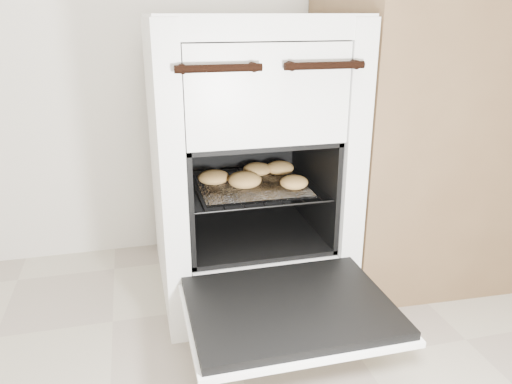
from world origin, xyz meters
TOP-DOWN VIEW (x-y plane):
  - stove at (0.12, 1.18)m, footprint 0.58×0.64m
  - oven_door at (0.12, 0.69)m, footprint 0.52×0.41m
  - oven_rack at (0.12, 1.11)m, footprint 0.42×0.41m
  - foil_sheet at (0.12, 1.09)m, footprint 0.33×0.29m
  - baked_rolls at (0.14, 1.12)m, footprint 0.35×0.27m
  - counter at (0.93, 1.20)m, footprint 1.00×0.69m

SIDE VIEW (x-z plane):
  - oven_door at x=0.12m, z-range 0.18..0.21m
  - oven_rack at x=0.12m, z-range 0.38..0.38m
  - foil_sheet at x=0.12m, z-range 0.38..0.39m
  - baked_rolls at x=0.14m, z-range 0.39..0.44m
  - stove at x=0.12m, z-range -0.01..0.88m
  - counter at x=0.93m, z-range 0.00..0.98m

